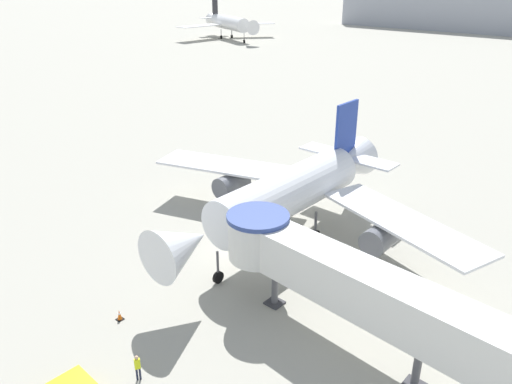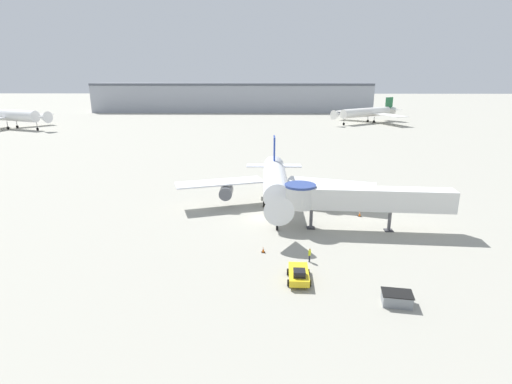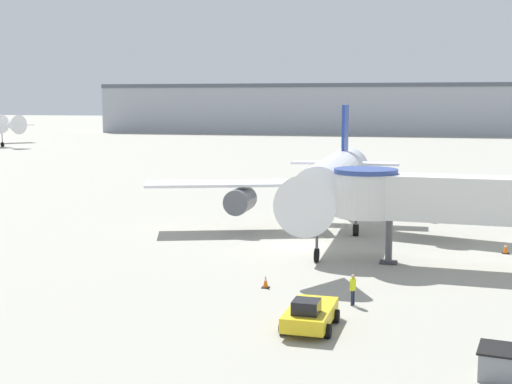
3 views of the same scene
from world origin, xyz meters
TOP-DOWN VIEW (x-y plane):
  - ground_plane at (0.00, 0.00)m, footprint 800.00×800.00m
  - main_airplane at (1.87, 3.62)m, footprint 31.46×24.43m
  - jet_bridge at (12.27, -4.44)m, footprint 21.80×4.77m
  - traffic_cone_starboard_wing at (14.14, 0.81)m, footprint 0.49×0.49m
  - traffic_cone_near_nose at (0.08, -11.79)m, footprint 0.43×0.43m
  - ground_crew_marshaller at (5.18, -14.13)m, footprint 0.30×0.36m
  - background_jet_black_tail at (-94.37, 96.68)m, footprint 31.58×32.41m

SIDE VIEW (x-z plane):
  - ground_plane at x=0.00m, z-range 0.00..0.00m
  - traffic_cone_near_nose at x=0.08m, z-range -0.02..0.70m
  - traffic_cone_starboard_wing at x=14.14m, z-range -0.02..0.79m
  - ground_crew_marshaller at x=5.18m, z-range 0.13..1.75m
  - main_airplane at x=1.87m, z-range -0.78..9.28m
  - jet_bridge at x=12.27m, z-range 1.36..7.44m
  - background_jet_black_tail at x=-94.37m, z-range -0.75..10.99m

